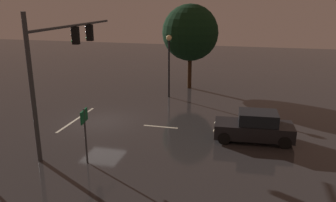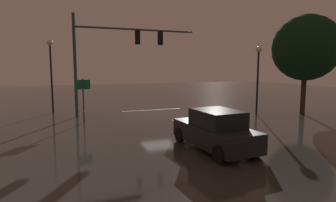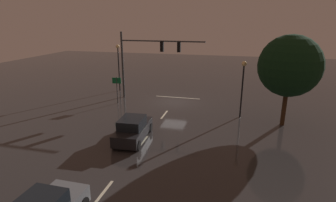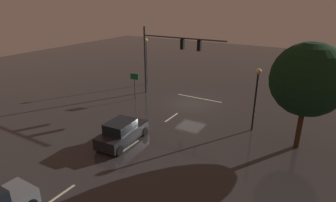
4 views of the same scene
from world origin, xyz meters
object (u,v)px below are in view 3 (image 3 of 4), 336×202
(car_approaching, at_px, (133,129))
(traffic_signal_assembly, at_px, (147,54))
(tree_left_near, at_px, (290,66))
(street_lamp_left_kerb, at_px, (243,79))
(street_lamp_right_kerb, at_px, (118,59))
(route_sign, at_px, (117,85))

(car_approaching, bearing_deg, traffic_signal_assembly, -77.61)
(car_approaching, relative_size, tree_left_near, 0.61)
(traffic_signal_assembly, distance_m, street_lamp_left_kerb, 10.51)
(car_approaching, height_order, street_lamp_right_kerb, street_lamp_right_kerb)
(route_sign, bearing_deg, tree_left_near, 172.14)
(traffic_signal_assembly, distance_m, car_approaching, 11.30)
(car_approaching, bearing_deg, street_lamp_right_kerb, -62.24)
(car_approaching, relative_size, route_sign, 1.61)
(car_approaching, relative_size, street_lamp_right_kerb, 0.80)
(traffic_signal_assembly, height_order, street_lamp_left_kerb, traffic_signal_assembly)
(street_lamp_right_kerb, relative_size, tree_left_near, 0.76)
(traffic_signal_assembly, height_order, route_sign, traffic_signal_assembly)
(street_lamp_left_kerb, xyz_separation_m, tree_left_near, (-3.39, 1.07, 1.39))
(car_approaching, distance_m, street_lamp_left_kerb, 10.50)
(street_lamp_left_kerb, height_order, street_lamp_right_kerb, street_lamp_right_kerb)
(traffic_signal_assembly, relative_size, tree_left_near, 1.23)
(traffic_signal_assembly, bearing_deg, street_lamp_right_kerb, -29.33)
(street_lamp_right_kerb, relative_size, route_sign, 2.01)
(street_lamp_right_kerb, bearing_deg, route_sign, 111.54)
(street_lamp_right_kerb, height_order, tree_left_near, tree_left_near)
(street_lamp_right_kerb, height_order, route_sign, street_lamp_right_kerb)
(tree_left_near, bearing_deg, route_sign, -7.86)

